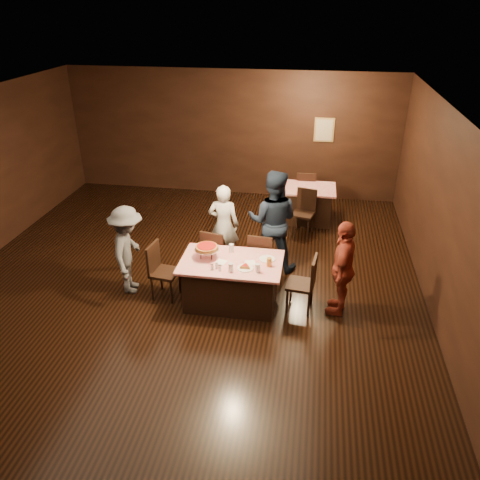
# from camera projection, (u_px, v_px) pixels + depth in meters

# --- Properties ---
(room) EXTENTS (10.00, 10.04, 3.02)m
(room) POSITION_uv_depth(u_px,v_px,m) (169.00, 181.00, 6.63)
(room) COLOR black
(room) RESTS_ON ground
(main_table) EXTENTS (1.60, 1.00, 0.77)m
(main_table) POSITION_uv_depth(u_px,v_px,m) (231.00, 282.00, 7.50)
(main_table) COLOR #B90C14
(main_table) RESTS_ON ground
(back_table) EXTENTS (1.30, 0.90, 0.77)m
(back_table) POSITION_uv_depth(u_px,v_px,m) (304.00, 204.00, 10.32)
(back_table) COLOR #A80B17
(back_table) RESTS_ON ground
(chair_far_left) EXTENTS (0.49, 0.49, 0.95)m
(chair_far_left) POSITION_uv_depth(u_px,v_px,m) (216.00, 253.00, 8.17)
(chair_far_left) COLOR black
(chair_far_left) RESTS_ON ground
(chair_far_right) EXTENTS (0.46, 0.46, 0.95)m
(chair_far_right) POSITION_uv_depth(u_px,v_px,m) (262.00, 256.00, 8.06)
(chair_far_right) COLOR black
(chair_far_right) RESTS_ON ground
(chair_end_left) EXTENTS (0.47, 0.47, 0.95)m
(chair_end_left) POSITION_uv_depth(u_px,v_px,m) (165.00, 271.00, 7.62)
(chair_end_left) COLOR black
(chair_end_left) RESTS_ON ground
(chair_end_right) EXTENTS (0.47, 0.47, 0.95)m
(chair_end_right) POSITION_uv_depth(u_px,v_px,m) (301.00, 283.00, 7.30)
(chair_end_right) COLOR black
(chair_end_right) RESTS_ON ground
(chair_back_near) EXTENTS (0.51, 0.51, 0.95)m
(chair_back_near) POSITION_uv_depth(u_px,v_px,m) (303.00, 213.00, 9.67)
(chair_back_near) COLOR black
(chair_back_near) RESTS_ON ground
(chair_back_far) EXTENTS (0.43, 0.43, 0.95)m
(chair_back_far) POSITION_uv_depth(u_px,v_px,m) (306.00, 190.00, 10.80)
(chair_back_far) COLOR black
(chair_back_far) RESTS_ON ground
(diner_white_jacket) EXTENTS (0.56, 0.37, 1.54)m
(diner_white_jacket) POSITION_uv_depth(u_px,v_px,m) (224.00, 225.00, 8.48)
(diner_white_jacket) COLOR silver
(diner_white_jacket) RESTS_ON ground
(diner_navy_hoodie) EXTENTS (0.95, 0.76, 1.87)m
(diner_navy_hoodie) POSITION_uv_depth(u_px,v_px,m) (273.00, 221.00, 8.25)
(diner_navy_hoodie) COLOR #151E30
(diner_navy_hoodie) RESTS_ON ground
(diner_grey_knit) EXTENTS (0.71, 1.06, 1.53)m
(diner_grey_knit) POSITION_uv_depth(u_px,v_px,m) (128.00, 250.00, 7.66)
(diner_grey_knit) COLOR #55555A
(diner_grey_knit) RESTS_ON ground
(diner_red_shirt) EXTENTS (0.55, 0.97, 1.56)m
(diner_red_shirt) POSITION_uv_depth(u_px,v_px,m) (343.00, 268.00, 7.12)
(diner_red_shirt) COLOR maroon
(diner_red_shirt) RESTS_ON ground
(pizza_stand) EXTENTS (0.38, 0.38, 0.22)m
(pizza_stand) POSITION_uv_depth(u_px,v_px,m) (207.00, 248.00, 7.34)
(pizza_stand) COLOR black
(pizza_stand) RESTS_ON main_table
(plate_with_slice) EXTENTS (0.25, 0.25, 0.06)m
(plate_with_slice) POSITION_uv_depth(u_px,v_px,m) (245.00, 267.00, 7.12)
(plate_with_slice) COLOR white
(plate_with_slice) RESTS_ON main_table
(plate_empty) EXTENTS (0.25, 0.25, 0.01)m
(plate_empty) POSITION_uv_depth(u_px,v_px,m) (267.00, 259.00, 7.37)
(plate_empty) COLOR white
(plate_empty) RESTS_ON main_table
(glass_front_left) EXTENTS (0.08, 0.08, 0.14)m
(glass_front_left) POSITION_uv_depth(u_px,v_px,m) (231.00, 267.00, 7.02)
(glass_front_left) COLOR silver
(glass_front_left) RESTS_ON main_table
(glass_front_right) EXTENTS (0.08, 0.08, 0.14)m
(glass_front_right) POSITION_uv_depth(u_px,v_px,m) (258.00, 268.00, 7.01)
(glass_front_right) COLOR silver
(glass_front_right) RESTS_ON main_table
(glass_amber) EXTENTS (0.08, 0.08, 0.14)m
(glass_amber) POSITION_uv_depth(u_px,v_px,m) (269.00, 262.00, 7.16)
(glass_amber) COLOR #BF7F26
(glass_amber) RESTS_ON main_table
(glass_back) EXTENTS (0.08, 0.08, 0.14)m
(glass_back) POSITION_uv_depth(u_px,v_px,m) (231.00, 248.00, 7.56)
(glass_back) COLOR silver
(glass_back) RESTS_ON main_table
(condiments) EXTENTS (0.17, 0.10, 0.09)m
(condiments) POSITION_uv_depth(u_px,v_px,m) (216.00, 267.00, 7.08)
(condiments) COLOR silver
(condiments) RESTS_ON main_table
(napkin_center) EXTENTS (0.19, 0.19, 0.01)m
(napkin_center) POSITION_uv_depth(u_px,v_px,m) (250.00, 263.00, 7.28)
(napkin_center) COLOR white
(napkin_center) RESTS_ON main_table
(napkin_left) EXTENTS (0.21, 0.21, 0.01)m
(napkin_left) POSITION_uv_depth(u_px,v_px,m) (221.00, 262.00, 7.30)
(napkin_left) COLOR white
(napkin_left) RESTS_ON main_table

